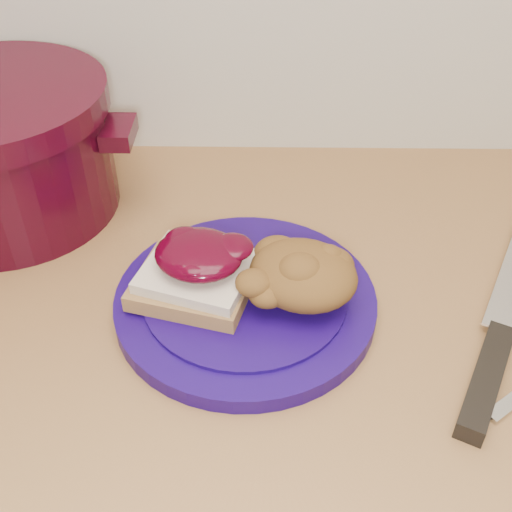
{
  "coord_description": "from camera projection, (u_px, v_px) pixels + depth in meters",
  "views": [
    {
      "loc": [
        -0.02,
        1.04,
        1.35
      ],
      "look_at": [
        -0.02,
        1.51,
        0.95
      ],
      "focal_mm": 45.0,
      "sensor_mm": 36.0,
      "label": 1
    }
  ],
  "objects": [
    {
      "name": "stuffing_mound",
      "position": [
        303.0,
        275.0,
        0.6
      ],
      "size": [
        0.13,
        0.12,
        0.05
      ],
      "primitive_type": "ellipsoid",
      "rotation": [
        0.0,
        0.0,
        -0.37
      ],
      "color": "brown",
      "rests_on": "plate"
    },
    {
      "name": "plate",
      "position": [
        245.0,
        301.0,
        0.63
      ],
      "size": [
        0.33,
        0.33,
        0.02
      ],
      "primitive_type": "cylinder",
      "rotation": [
        0.0,
        0.0,
        -0.37
      ],
      "color": "#170551",
      "rests_on": "wood_countertop"
    },
    {
      "name": "sandwich",
      "position": [
        197.0,
        270.0,
        0.61
      ],
      "size": [
        0.13,
        0.12,
        0.05
      ],
      "rotation": [
        0.0,
        0.0,
        -0.37
      ],
      "color": "olive",
      "rests_on": "plate"
    },
    {
      "name": "chef_knife",
      "position": [
        497.0,
        344.0,
        0.58
      ],
      "size": [
        0.18,
        0.32,
        0.02
      ],
      "rotation": [
        0.0,
        0.0,
        1.1
      ],
      "color": "black",
      "rests_on": "wood_countertop"
    }
  ]
}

